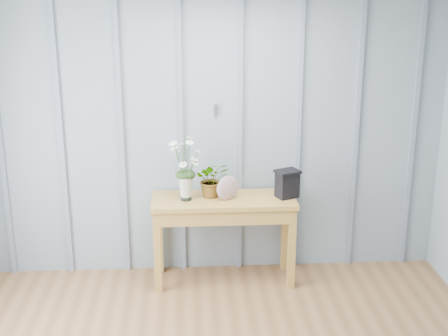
{
  "coord_description": "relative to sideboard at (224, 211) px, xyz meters",
  "views": [
    {
      "loc": [
        -0.2,
        -2.87,
        2.56
      ],
      "look_at": [
        0.1,
        1.94,
        1.03
      ],
      "focal_mm": 50.0,
      "sensor_mm": 36.0,
      "label": 1
    }
  ],
  "objects": [
    {
      "name": "spider_plant",
      "position": [
        -0.09,
        0.06,
        0.27
      ],
      "size": [
        0.3,
        0.26,
        0.3
      ],
      "primitive_type": "imported",
      "rotation": [
        0.0,
        0.0,
        0.1
      ],
      "color": "#1D3915",
      "rests_on": "sideboard"
    },
    {
      "name": "felt_disc_vessel",
      "position": [
        0.03,
        -0.04,
        0.22
      ],
      "size": [
        0.21,
        0.14,
        0.21
      ],
      "primitive_type": "ellipsoid",
      "rotation": [
        0.0,
        0.0,
        0.46
      ],
      "color": "#86475B",
      "rests_on": "sideboard"
    },
    {
      "name": "sideboard",
      "position": [
        0.0,
        0.0,
        0.0
      ],
      "size": [
        1.2,
        0.45,
        0.75
      ],
      "color": "#AB8136",
      "rests_on": "ground"
    },
    {
      "name": "carved_box",
      "position": [
        0.53,
        -0.0,
        0.23
      ],
      "size": [
        0.24,
        0.21,
        0.23
      ],
      "color": "black",
      "rests_on": "sideboard"
    },
    {
      "name": "room_shell",
      "position": [
        -0.1,
        -1.08,
        1.35
      ],
      "size": [
        4.0,
        4.5,
        2.5
      ],
      "color": "#8495A2",
      "rests_on": "ground"
    },
    {
      "name": "daisy_vase",
      "position": [
        -0.31,
        -0.02,
        0.47
      ],
      "size": [
        0.4,
        0.3,
        0.57
      ],
      "color": "black",
      "rests_on": "sideboard"
    }
  ]
}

